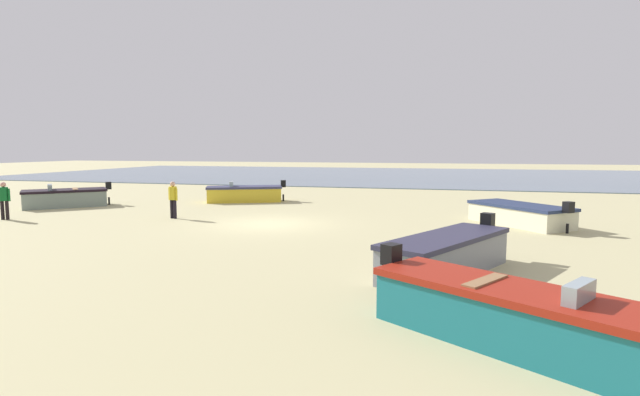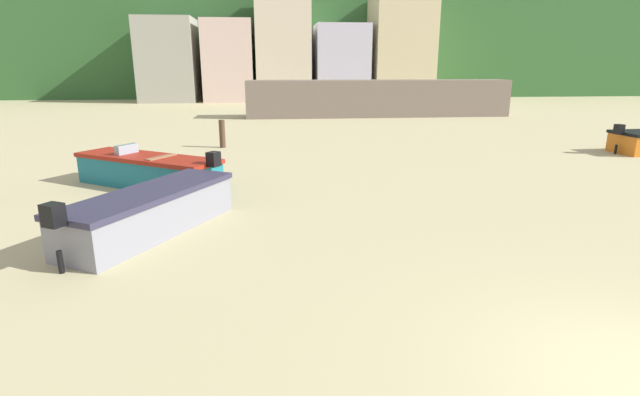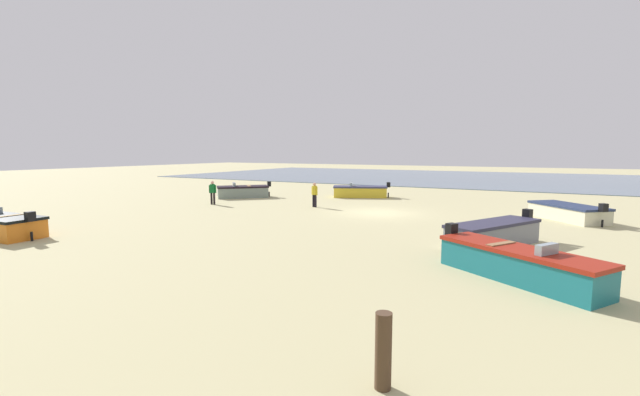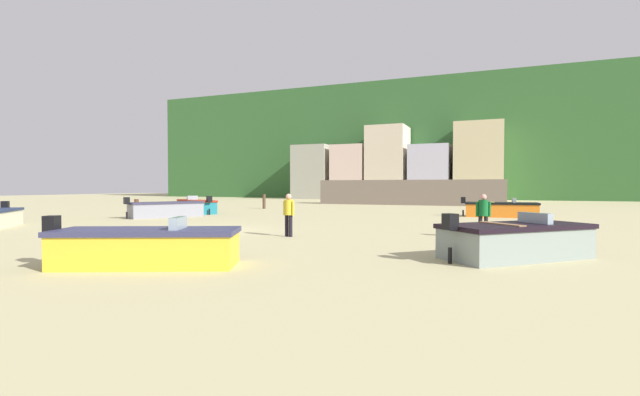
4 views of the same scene
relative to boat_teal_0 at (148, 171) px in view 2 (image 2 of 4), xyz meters
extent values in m
cube|color=#305F2D|center=(8.02, 55.62, 8.42)|extent=(90.00, 32.00, 17.80)
cube|color=#74675A|center=(11.31, 19.62, 0.79)|extent=(18.55, 2.40, 2.54)
cube|color=#A1A191|center=(-6.26, 36.35, 3.53)|extent=(5.44, 5.45, 8.03)
cube|color=beige|center=(-0.35, 36.19, 3.45)|extent=(4.85, 5.14, 7.86)
cube|color=beige|center=(5.11, 36.41, 4.70)|extent=(5.40, 5.57, 10.36)
cube|color=silver|center=(11.06, 37.01, 3.27)|extent=(5.34, 6.78, 7.51)
cube|color=beige|center=(17.35, 36.56, 4.64)|extent=(6.09, 5.87, 10.25)
cube|color=#196D7C|center=(-0.01, 0.01, -0.07)|extent=(4.60, 3.60, 0.81)
cube|color=maroon|center=(-0.01, 0.01, 0.39)|extent=(4.73, 3.72, 0.12)
cube|color=black|center=(2.10, -1.37, 0.57)|extent=(0.41, 0.42, 0.40)
cylinder|color=black|center=(2.10, -1.37, -0.28)|extent=(0.14, 0.14, 0.41)
cube|color=#8C9EA8|center=(-0.70, 0.45, 0.59)|extent=(0.57, 0.74, 0.28)
cube|color=#906743|center=(0.48, -0.31, 0.44)|extent=(0.78, 1.02, 0.08)
cube|color=gray|center=(1.06, -4.26, -0.07)|extent=(3.15, 4.35, 0.83)
cube|color=#2E2C43|center=(1.06, -4.26, 0.41)|extent=(3.26, 4.48, 0.12)
cube|color=black|center=(-0.04, -6.30, 0.59)|extent=(0.41, 0.40, 0.40)
cylinder|color=black|center=(-0.04, -6.30, -0.27)|extent=(0.14, 0.14, 0.41)
cube|color=black|center=(17.80, 3.71, 0.54)|extent=(0.29, 0.33, 0.40)
cylinder|color=black|center=(17.80, 3.71, -0.29)|extent=(0.10, 0.10, 0.39)
cylinder|color=#4B3526|center=(1.54, 7.01, 0.13)|extent=(0.26, 0.26, 1.22)
camera|label=1|loc=(1.17, 7.64, 2.60)|focal=26.85mm
camera|label=2|loc=(3.69, -14.50, 3.04)|focal=26.92mm
camera|label=3|loc=(-0.47, 12.82, 3.20)|focal=23.27mm
camera|label=4|loc=(19.95, -25.81, 1.43)|focal=24.91mm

